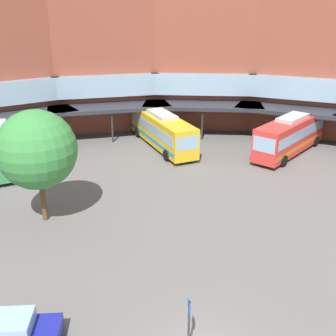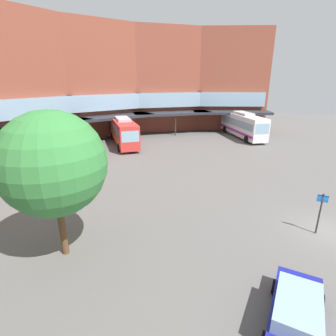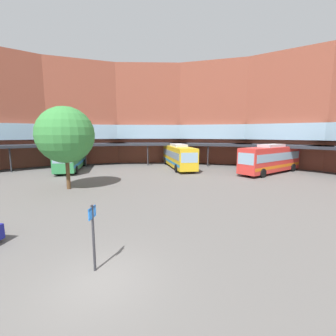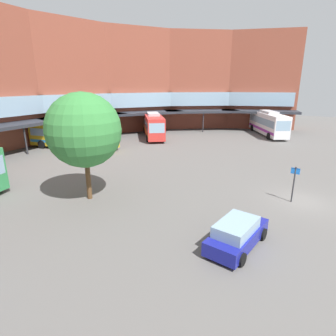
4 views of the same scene
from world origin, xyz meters
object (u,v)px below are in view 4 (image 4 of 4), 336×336
object	(u,v)px
bus_1	(73,135)
stop_sign_post	(294,181)
bus_2	(268,123)
plaza_tree	(84,130)
bus_3	(153,125)
parked_car	(237,234)

from	to	relation	value
bus_1	stop_sign_post	xyz separation A→B (m)	(-5.33, -27.03, -0.24)
bus_2	plaza_tree	distance (m)	35.14
bus_1	bus_2	bearing A→B (deg)	37.20
bus_1	bus_3	size ratio (longest dim) A/B	1.17
bus_1	parked_car	distance (m)	28.02
bus_3	parked_car	size ratio (longest dim) A/B	2.29
plaza_tree	bus_2	bearing A→B (deg)	-12.99
bus_1	stop_sign_post	distance (m)	27.55
bus_3	stop_sign_post	world-z (taller)	bus_3
bus_3	bus_2	bearing A→B (deg)	87.72
bus_2	bus_3	distance (m)	19.17
plaza_tree	bus_1	bearing A→B (deg)	49.03
bus_3	stop_sign_post	xyz separation A→B (m)	(-17.33, -21.81, -0.33)
bus_2	plaza_tree	xyz separation A→B (m)	(-34.11, 7.87, 3.14)
stop_sign_post	bus_1	bearing A→B (deg)	78.85
plaza_tree	stop_sign_post	xyz separation A→B (m)	(6.32, -13.62, -3.54)
bus_3	plaza_tree	size ratio (longest dim) A/B	1.36
parked_car	plaza_tree	xyz separation A→B (m)	(1.26, 11.43, 4.44)
plaza_tree	bus_3	bearing A→B (deg)	19.11
stop_sign_post	bus_2	bearing A→B (deg)	11.69
bus_1	bus_2	world-z (taller)	bus_2
bus_1	plaza_tree	size ratio (longest dim) A/B	1.59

